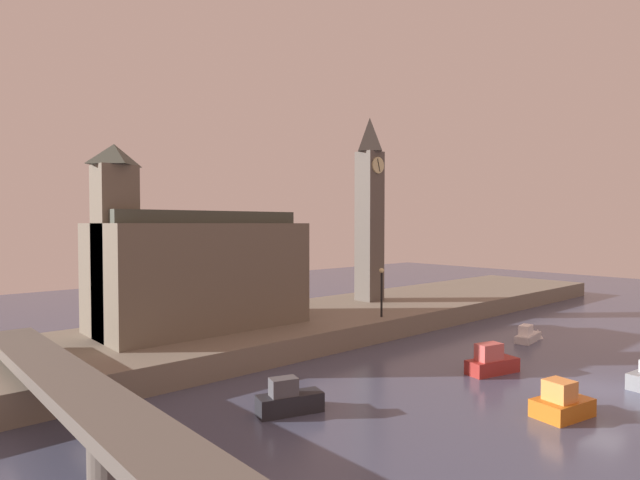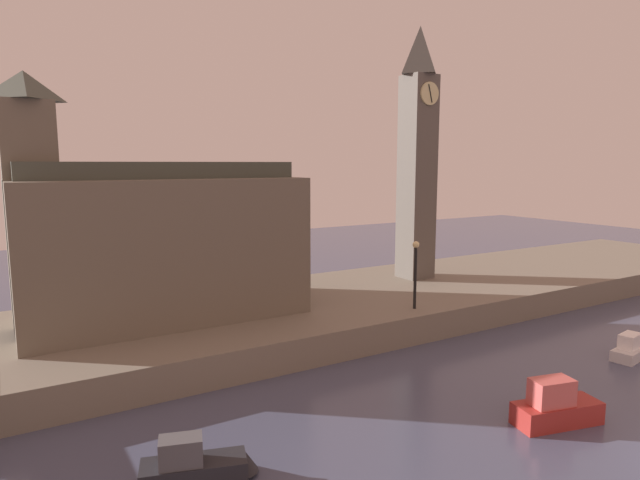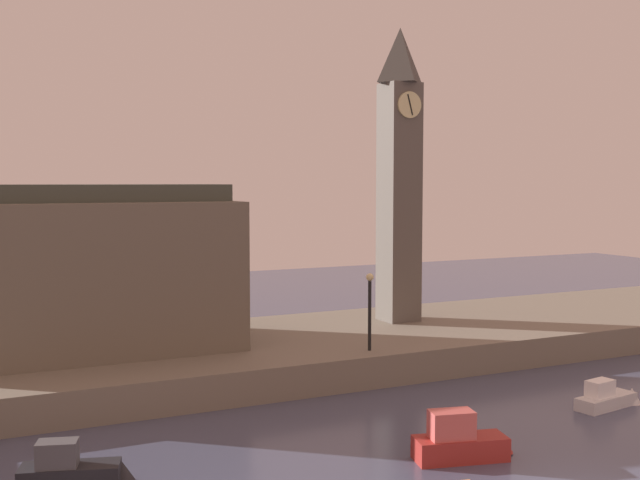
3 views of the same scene
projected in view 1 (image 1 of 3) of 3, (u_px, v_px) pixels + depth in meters
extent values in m
plane|color=#474C66|center=(597.00, 390.00, 25.85)|extent=(120.00, 120.00, 0.00)
cube|color=slate|center=(330.00, 319.00, 40.77)|extent=(70.00, 12.00, 1.50)
cube|color=#5B544C|center=(369.00, 226.00, 45.79)|extent=(1.91, 1.91, 13.36)
cylinder|color=beige|center=(378.00, 165.00, 44.86)|extent=(1.45, 0.12, 1.45)
cube|color=black|center=(379.00, 165.00, 44.81)|extent=(0.38, 0.04, 1.13)
pyramid|color=#403A35|center=(370.00, 135.00, 45.52)|extent=(2.10, 2.10, 3.06)
cube|color=#6B6051|center=(200.00, 275.00, 34.16)|extent=(13.41, 6.85, 6.96)
cube|color=#6B6051|center=(115.00, 253.00, 30.38)|extent=(2.19, 2.19, 10.39)
pyramid|color=#474C42|center=(114.00, 155.00, 30.19)|extent=(2.41, 2.41, 1.27)
cube|color=#42473D|center=(200.00, 217.00, 34.03)|extent=(12.74, 4.11, 0.80)
cube|color=#5B544C|center=(100.00, 408.00, 16.61)|extent=(2.25, 29.43, 0.50)
cylinder|color=#5B544C|center=(124.00, 471.00, 15.16)|extent=(2.02, 2.02, 2.16)
cylinder|color=black|center=(382.00, 295.00, 37.77)|extent=(0.16, 0.16, 3.27)
sphere|color=#F2E099|center=(382.00, 271.00, 37.71)|extent=(0.36, 0.36, 0.36)
cube|color=#232328|center=(290.00, 403.00, 22.64)|extent=(3.12, 1.87, 0.86)
cube|color=#515156|center=(284.00, 387.00, 22.38)|extent=(1.35, 1.05, 0.79)
cone|color=#232328|center=(315.00, 395.00, 23.62)|extent=(1.18, 1.18, 0.74)
cube|color=orange|center=(562.00, 408.00, 22.25)|extent=(2.82, 2.01, 0.77)
cube|color=#FF9947|center=(560.00, 390.00, 22.02)|extent=(1.22, 1.26, 0.88)
cone|color=orange|center=(574.00, 400.00, 23.10)|extent=(1.64, 1.64, 0.64)
cube|color=silver|center=(528.00, 337.00, 36.51)|extent=(3.06, 1.45, 0.52)
cube|color=white|center=(526.00, 330.00, 36.25)|extent=(1.29, 0.87, 0.68)
cone|color=silver|center=(538.00, 334.00, 37.48)|extent=(1.02, 1.02, 0.74)
cube|color=maroon|center=(492.00, 366.00, 28.69)|extent=(3.33, 1.88, 0.80)
cube|color=#CC5651|center=(489.00, 352.00, 28.42)|extent=(1.62, 1.15, 0.94)
cone|color=maroon|center=(506.00, 360.00, 29.74)|extent=(1.27, 1.27, 0.79)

